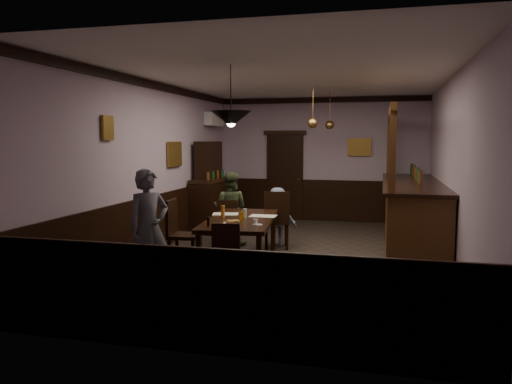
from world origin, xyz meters
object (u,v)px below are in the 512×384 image
(bar_counter, at_px, (412,212))
(pendant_brass_mid, at_px, (313,123))
(sideboard, at_px, (211,194))
(chair_far_right, at_px, (277,217))
(soda_can, at_px, (241,216))
(pendant_iron, at_px, (231,119))
(chair_side, at_px, (179,230))
(person_standing, at_px, (149,228))
(pendant_brass_far, at_px, (330,125))
(coffee_cup, at_px, (255,222))
(person_seated_left, at_px, (230,208))
(chair_near, at_px, (224,255))
(dining_table, at_px, (241,222))
(person_seated_right, at_px, (277,217))
(chair_far_left, at_px, (228,221))

(bar_counter, height_order, pendant_brass_mid, pendant_brass_mid)
(sideboard, bearing_deg, chair_far_right, -40.90)
(soda_can, distance_m, pendant_iron, 1.60)
(chair_side, xyz_separation_m, bar_counter, (3.59, 2.52, 0.06))
(chair_far_right, relative_size, person_standing, 0.67)
(chair_far_right, distance_m, soda_can, 1.47)
(pendant_iron, height_order, pendant_brass_far, same)
(pendant_iron, bearing_deg, bar_counter, 49.29)
(coffee_cup, distance_m, sideboard, 3.91)
(bar_counter, height_order, pendant_iron, pendant_iron)
(person_seated_left, distance_m, bar_counter, 3.40)
(person_standing, xyz_separation_m, bar_counter, (3.58, 3.58, -0.16))
(chair_near, relative_size, chair_side, 0.83)
(pendant_iron, bearing_deg, chair_side, 154.21)
(chair_near, bearing_deg, chair_side, 129.21)
(dining_table, relative_size, pendant_iron, 2.71)
(dining_table, bearing_deg, sideboard, 117.73)
(person_seated_right, distance_m, pendant_brass_mid, 1.99)
(person_standing, distance_m, pendant_iron, 1.86)
(person_seated_left, bearing_deg, pendant_brass_far, -127.37)
(chair_far_left, height_order, chair_side, chair_side)
(pendant_brass_mid, bearing_deg, dining_table, -108.54)
(person_standing, height_order, person_seated_left, person_standing)
(chair_far_left, relative_size, bar_counter, 0.20)
(person_seated_left, height_order, coffee_cup, person_seated_left)
(coffee_cup, xyz_separation_m, pendant_brass_far, (0.62, 4.14, 1.50))
(chair_near, relative_size, person_seated_right, 0.80)
(person_seated_left, height_order, pendant_brass_far, pendant_brass_far)
(chair_side, height_order, person_standing, person_standing)
(person_seated_right, distance_m, pendant_brass_far, 2.77)
(pendant_brass_mid, relative_size, pendant_brass_far, 1.00)
(coffee_cup, bearing_deg, person_seated_left, 109.66)
(sideboard, height_order, pendant_brass_far, pendant_brass_far)
(chair_far_right, xyz_separation_m, pendant_iron, (-0.21, -2.10, 1.68))
(dining_table, distance_m, chair_near, 1.34)
(chair_far_right, distance_m, coffee_cup, 1.86)
(dining_table, height_order, pendant_brass_mid, pendant_brass_mid)
(chair_side, height_order, pendant_iron, pendant_iron)
(chair_far_left, distance_m, bar_counter, 3.43)
(chair_far_right, relative_size, pendant_brass_mid, 1.31)
(bar_counter, bearing_deg, dining_table, -140.49)
(pendant_iron, relative_size, pendant_brass_mid, 1.05)
(person_seated_left, relative_size, person_seated_right, 1.26)
(person_standing, relative_size, soda_can, 13.25)
(chair_side, xyz_separation_m, coffee_cup, (1.28, -0.22, 0.22))
(dining_table, relative_size, chair_side, 2.19)
(chair_near, bearing_deg, sideboard, 104.37)
(soda_can, distance_m, pendant_brass_mid, 2.99)
(dining_table, height_order, person_seated_right, person_seated_right)
(person_standing, distance_m, person_seated_left, 2.87)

